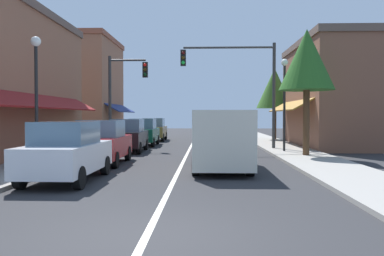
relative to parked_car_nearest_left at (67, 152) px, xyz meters
name	(u,v)px	position (x,y,z in m)	size (l,w,h in m)	color
ground_plane	(190,148)	(3.15, 12.46, -0.88)	(80.00, 80.00, 0.00)	#28282B
sidewalk_left	(98,147)	(-2.35, 12.46, -0.82)	(2.60, 56.00, 0.12)	gray
sidewalk_right	(283,148)	(8.65, 12.46, -0.82)	(2.60, 56.00, 0.12)	gray
lane_center_stripe	(190,148)	(3.15, 12.46, -0.88)	(0.14, 52.00, 0.01)	silver
storefront_right_block	(330,94)	(11.98, 14.46, 2.46)	(5.38, 10.20, 6.67)	brown
storefront_far_left	(87,89)	(-5.97, 22.46, 3.36)	(5.95, 8.20, 8.47)	#8E5B42
parked_car_nearest_left	(67,152)	(0.00, 0.00, 0.00)	(1.80, 4.11, 1.77)	silver
parked_car_second_left	(102,142)	(-0.06, 4.38, 0.00)	(1.84, 4.13, 1.77)	maroon
parked_car_third_left	(128,136)	(-0.09, 10.00, 0.00)	(1.85, 4.14, 1.77)	black
parked_car_far_left	(143,132)	(0.00, 14.76, 0.00)	(1.81, 4.12, 1.77)	#0F4C33
parked_car_distant_left	(154,129)	(0.03, 20.15, 0.00)	(1.83, 4.12, 1.77)	brown
van_in_lane	(221,138)	(4.67, 2.88, 0.27)	(2.02, 5.19, 2.12)	beige
traffic_signal_mast_arm	(242,77)	(6.15, 11.39, 3.26)	(5.37, 0.50, 6.06)	#333333
traffic_signal_left_corner	(122,88)	(-0.90, 12.45, 2.71)	(2.40, 0.50, 5.52)	#333333
street_lamp_left_near	(36,80)	(-1.97, 2.58, 2.34)	(0.36, 0.36, 4.78)	black
street_lamp_right_mid	(284,90)	(8.17, 9.48, 2.40)	(0.36, 0.36, 4.88)	black
tree_right_near	(307,61)	(8.77, 7.27, 3.62)	(2.56, 2.56, 5.95)	#4C331E
tree_right_far	(275,89)	(9.49, 20.53, 3.21)	(2.84, 2.84, 5.68)	#4C331E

